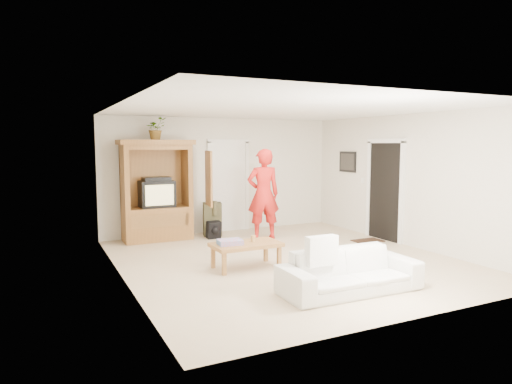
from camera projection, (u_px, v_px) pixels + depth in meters
floor at (286, 260)px, 7.94m from camera, size 6.00×6.00×0.00m
ceiling at (287, 109)px, 7.67m from camera, size 6.00×6.00×0.00m
wall_back at (222, 175)px, 10.49m from camera, size 5.50×0.00×5.50m
wall_front at (419, 208)px, 5.12m from camera, size 5.50×0.00×5.50m
wall_left at (122, 193)px, 6.61m from camera, size 0.00×6.00×6.00m
wall_right at (407, 180)px, 9.00m from camera, size 0.00×6.00×6.00m
armoire at (158, 197)px, 9.55m from camera, size 1.82×1.14×2.10m
door_back at (228, 187)px, 10.56m from camera, size 0.85×0.05×2.04m
doorway_right at (385, 192)px, 9.56m from camera, size 0.05×0.90×2.04m
framed_picture at (348, 162)px, 10.66m from camera, size 0.03×0.60×0.48m
doormat at (368, 241)px, 9.48m from camera, size 0.60×0.40×0.02m
plant at (156, 129)px, 9.36m from camera, size 0.53×0.51×0.46m
man at (263, 194)px, 9.65m from camera, size 0.78×0.59×1.91m
sofa at (350, 271)px, 6.21m from camera, size 1.97×0.81×0.57m
coffee_table at (246, 246)px, 7.41m from camera, size 1.12×0.62×0.41m
towel at (230, 242)px, 7.27m from camera, size 0.40×0.31×0.08m
candle at (253, 238)px, 7.51m from camera, size 0.08×0.08×0.10m
backpack_black at (214, 230)px, 9.73m from camera, size 0.30×0.18×0.36m
backpack_olive at (212, 219)px, 10.02m from camera, size 0.45×0.37×0.74m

